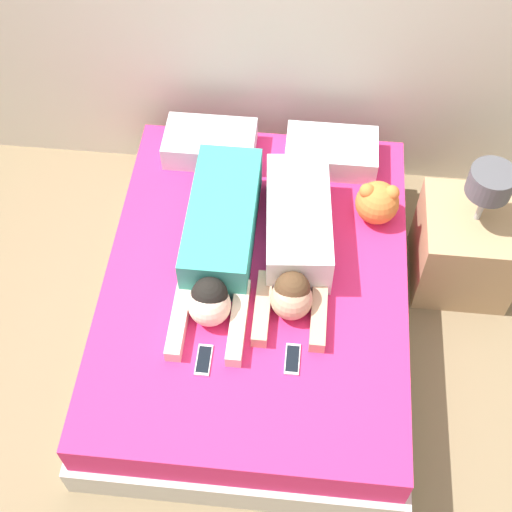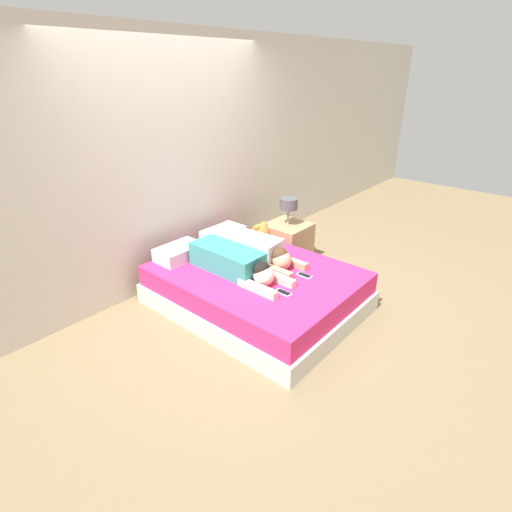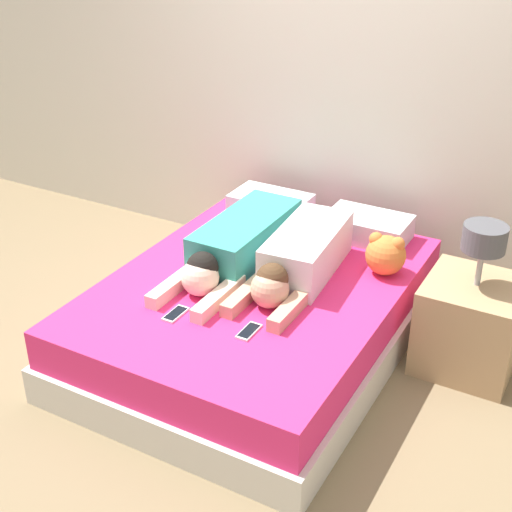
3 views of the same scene
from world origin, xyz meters
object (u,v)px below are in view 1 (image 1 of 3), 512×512
Objects in this scene: cell_phone_left at (204,360)px; nightstand at (466,244)px; pillow_head_right at (331,152)px; person_right at (296,240)px; bed at (256,298)px; pillow_head_left at (210,144)px; plush_toy at (377,202)px; cell_phone_right at (292,359)px; person_left at (220,238)px.

nightstand is (1.24, 0.87, -0.15)m from cell_phone_left.
person_right is at bearing -102.92° from pillow_head_right.
bed is at bearing -141.88° from person_right.
plush_toy is at bearing -22.13° from pillow_head_left.
plush_toy is (0.24, -0.36, 0.05)m from pillow_head_right.
pillow_head_right is at bearing 123.40° from plush_toy.
pillow_head_left reaches higher than cell_phone_right.
nightstand is (1.38, -0.38, -0.21)m from pillow_head_left.
pillow_head_left is 2.11× the size of plush_toy.
bed is at bearing -143.65° from plush_toy.
person_right is (0.18, 0.14, 0.32)m from bed.
pillow_head_right reaches higher than cell_phone_right.
pillow_head_right is at bearing 152.38° from nightstand.
cell_phone_left is at bearing -89.88° from person_left.
bed is 0.88m from pillow_head_right.
person_left reaches higher than plush_toy.
cell_phone_left is at bearing -120.29° from person_right.
cell_phone_left is 1.52m from nightstand.
pillow_head_left is at bearing 164.51° from nightstand.
pillow_head_left is 1.26m from cell_phone_left.
pillow_head_left is at bearing 112.74° from bed.
cell_phone_right is (0.53, -1.21, -0.06)m from pillow_head_left.
pillow_head_right is 0.59× the size of nightstand.
pillow_head_right is 0.49× the size of person_right.
plush_toy reaches higher than pillow_head_right.
pillow_head_right is at bearing 77.08° from person_right.
plush_toy reaches higher than cell_phone_left.
cell_phone_right is 1.19m from nightstand.
bed is 0.88m from pillow_head_left.
cell_phone_right is (0.39, -0.55, -0.11)m from person_left.
nightstand is at bearing 12.66° from person_left.
person_right is (0.36, 0.03, 0.00)m from person_left.
nightstand reaches higher than person_right.
bed is 4.08× the size of pillow_head_right.
nightstand is (0.87, 0.25, -0.25)m from person_right.
pillow_head_left is at bearing 101.93° from person_left.
pillow_head_right is at bearing 0.00° from pillow_head_left.
nightstand is at bearing 35.13° from cell_phone_left.
person_left is 1.29m from nightstand.
person_left reaches higher than cell_phone_right.
nightstand is at bearing -27.62° from pillow_head_right.
cell_phone_left reaches higher than bed.
bed is at bearing 115.10° from cell_phone_right.
pillow_head_left reaches higher than cell_phone_left.
cell_phone_left is 0.19× the size of nightstand.
pillow_head_right is at bearing 84.37° from cell_phone_right.
person_left is 0.68m from cell_phone_right.
pillow_head_right is at bearing 52.40° from person_left.
cell_phone_left is 0.39m from cell_phone_right.
pillow_head_right is 0.83m from person_left.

